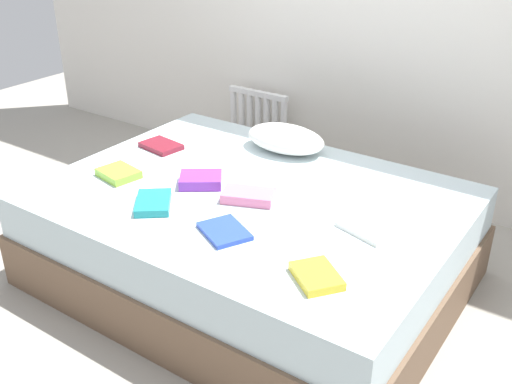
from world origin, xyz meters
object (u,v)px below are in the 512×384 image
Objects in this scene: bed at (250,237)px; radiator at (258,123)px; pillow at (286,139)px; textbook_teal at (153,203)px; textbook_yellow at (317,276)px; textbook_purple at (201,180)px; textbook_white at (369,227)px; textbook_pink at (248,196)px; textbook_blue at (224,231)px; textbook_lime at (119,173)px; textbook_maroon at (161,146)px.

radiator reaches higher than bed.
pillow reaches higher than textbook_teal.
textbook_purple is at bearing -166.44° from textbook_yellow.
textbook_yellow is (0.76, -1.00, -0.05)m from pillow.
radiator is 2.02× the size of textbook_white.
pillow is at bearing 104.23° from bed.
textbook_purple is 0.29m from textbook_pink.
textbook_yellow is (0.49, -0.07, 0.01)m from textbook_blue.
textbook_yellow is (-0.00, -0.45, 0.01)m from textbook_white.
pillow is (0.64, -0.66, 0.24)m from radiator.
textbook_blue is at bearing 1.24° from textbook_lime.
radiator reaches higher than textbook_teal.
textbook_pink is at bearing 93.82° from textbook_teal.
bed is 0.54m from textbook_teal.
textbook_maroon is at bearing 167.16° from bed.
textbook_pink is (-0.09, 0.31, 0.01)m from textbook_blue.
textbook_blue is at bearing -95.21° from textbook_pink.
textbook_teal is (-0.91, -0.37, 0.01)m from textbook_white.
pillow is at bearing -45.94° from radiator.
textbook_purple is at bearing -159.33° from textbook_white.
textbook_white is at bearing -14.56° from textbook_pink.
textbook_teal is at bearing -72.66° from radiator.
textbook_yellow reaches higher than textbook_white.
bed is 8.28× the size of textbook_pink.
textbook_pink is 1.08× the size of textbook_maroon.
textbook_pink is at bearing -156.76° from textbook_white.
textbook_purple is at bearing 157.66° from textbook_pink.
pillow reaches higher than bed.
textbook_yellow is at bearing -74.54° from textbook_white.
textbook_lime is (-0.52, -0.78, -0.05)m from pillow.
textbook_teal is at bearing -147.88° from textbook_yellow.
textbook_white is at bearing -31.16° from textbook_purple.
textbook_white is 1.05× the size of textbook_maroon.
textbook_maroon is (-1.36, 0.17, 0.00)m from textbook_white.
textbook_teal is at bearing -8.54° from textbook_lime.
pillow is at bearing 68.04° from textbook_lime.
textbook_pink is (0.69, 0.16, 0.00)m from textbook_lime.
pillow is 2.27× the size of textbook_purple.
textbook_purple reaches higher than textbook_teal.
textbook_maroon is (-0.73, 0.17, 0.27)m from bed.
textbook_lime is (-0.65, -0.24, 0.27)m from bed.
textbook_yellow is at bearing 1.87° from textbook_lime.
textbook_maroon is at bearing -87.71° from radiator.
textbook_purple is (-0.25, -0.07, 0.28)m from bed.
textbook_yellow is 0.90× the size of textbook_maroon.
textbook_teal is (-0.15, -0.91, -0.05)m from pillow.
textbook_white is 0.62m from textbook_blue.
textbook_purple is (0.40, 0.17, 0.01)m from textbook_lime.
textbook_pink is at bearing 24.81° from textbook_lime.
textbook_white is 1.17× the size of textbook_lime.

